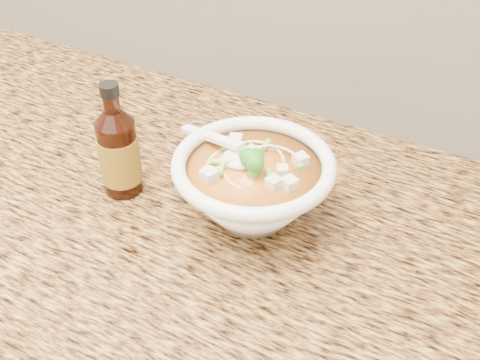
% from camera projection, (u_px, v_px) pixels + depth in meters
% --- Properties ---
extents(cabinet, '(4.00, 0.65, 0.86)m').
position_uv_depth(cabinet, '(82.00, 334.00, 1.24)').
color(cabinet, '#341E0F').
rests_on(cabinet, ground).
extents(counter_slab, '(4.00, 0.68, 0.04)m').
position_uv_depth(counter_slab, '(36.00, 160.00, 0.96)').
color(counter_slab, '#A7823D').
rests_on(counter_slab, cabinet).
extents(soup_bowl, '(0.24, 0.21, 0.12)m').
position_uv_depth(soup_bowl, '(253.00, 187.00, 0.80)').
color(soup_bowl, white).
rests_on(soup_bowl, counter_slab).
extents(hot_sauce_bottle, '(0.07, 0.07, 0.17)m').
position_uv_depth(hot_sauce_bottle, '(119.00, 152.00, 0.83)').
color(hot_sauce_bottle, '#371107').
rests_on(hot_sauce_bottle, counter_slab).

